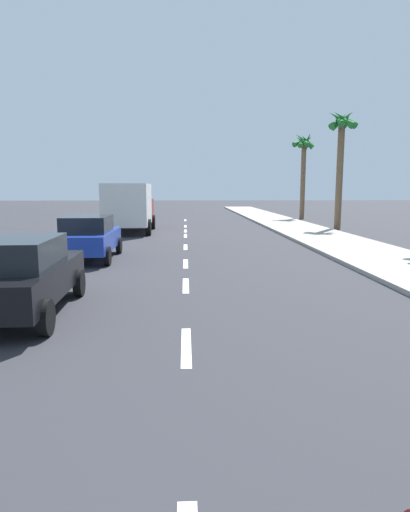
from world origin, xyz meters
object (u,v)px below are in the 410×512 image
object	(u,v)px
palm_tree_far	(341,140)
palm_tree_distant	(304,153)
parked_car_blue	(89,236)
parked_car_black	(18,274)
delivery_truck	(129,207)

from	to	relation	value
palm_tree_far	palm_tree_distant	world-z (taller)	palm_tree_far
parked_car_blue	palm_tree_far	world-z (taller)	palm_tree_far
parked_car_black	palm_tree_distant	world-z (taller)	palm_tree_distant
delivery_truck	palm_tree_far	world-z (taller)	palm_tree_far
delivery_truck	palm_tree_far	bearing A→B (deg)	4.53
parked_car_black	palm_tree_distant	xyz separation A→B (m)	(13.09, 27.58, 4.59)
delivery_truck	palm_tree_distant	bearing A→B (deg)	38.66
parked_car_black	palm_tree_far	size ratio (longest dim) A/B	0.58
parked_car_blue	delivery_truck	distance (m)	9.97
palm_tree_far	palm_tree_distant	xyz separation A→B (m)	(0.30, 9.48, 0.01)
parked_car_black	palm_tree_far	xyz separation A→B (m)	(12.80, 18.09, 4.58)
delivery_truck	palm_tree_distant	xyz separation A→B (m)	(12.98, 10.64, 3.92)
parked_car_blue	palm_tree_distant	size ratio (longest dim) A/B	0.58
parked_car_blue	delivery_truck	world-z (taller)	delivery_truck
palm_tree_far	palm_tree_distant	size ratio (longest dim) A/B	1.03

